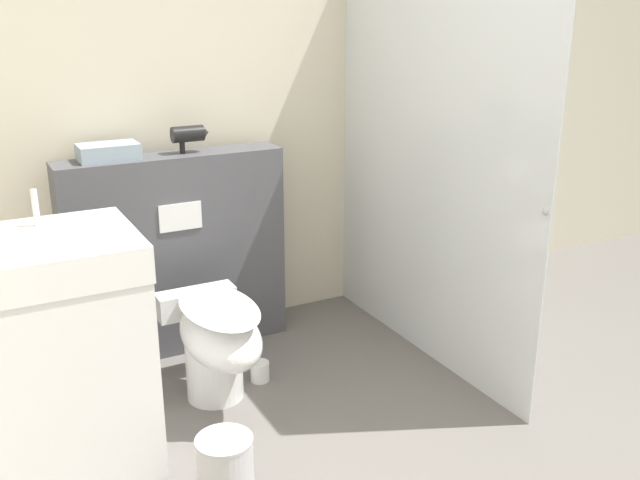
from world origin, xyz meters
The scene contains 9 objects.
wall_back centered at (0.00, 1.94, 1.25)m, with size 8.00×0.06×2.50m.
partition_panel centered at (-0.55, 1.72, 0.53)m, with size 1.15×0.23×1.06m.
shower_glass centered at (0.58, 1.07, 1.02)m, with size 0.04×1.68×2.05m.
toilet centered at (-0.57, 1.07, 0.32)m, with size 0.38×0.69×0.52m.
sink_vanity centered at (-1.28, 0.80, 0.50)m, with size 0.63×0.57×1.14m.
hair_drier centered at (-0.44, 1.72, 1.16)m, with size 0.19×0.08×0.14m.
folded_towel centered at (-0.85, 1.74, 1.10)m, with size 0.29×0.18×0.08m.
spare_toilet_roll centered at (-0.33, 1.16, 0.05)m, with size 0.09×0.09×0.10m.
waste_bin centered at (-0.80, 0.37, 0.14)m, with size 0.22×0.22×0.28m.
Camera 1 is at (-1.54, -1.77, 1.79)m, focal length 40.00 mm.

